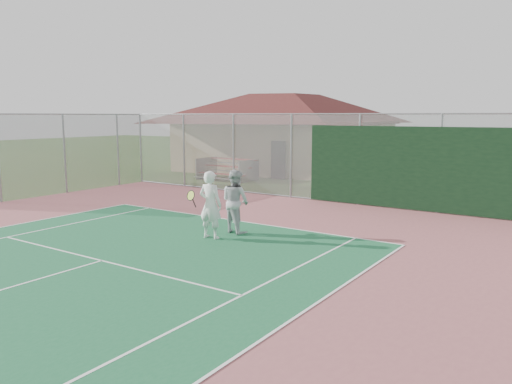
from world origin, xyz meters
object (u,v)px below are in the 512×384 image
clubhouse (285,125)px  player_grey_back (235,202)px  player_white_front (210,205)px  bleachers (226,169)px

clubhouse → player_grey_back: bearing=-69.8°
player_white_front → player_grey_back: bearing=-105.9°
player_white_front → player_grey_back: player_white_front is taller
bleachers → player_grey_back: player_grey_back is taller
player_white_front → bleachers: bearing=-60.7°
player_grey_back → clubhouse: bearing=-51.2°
clubhouse → player_grey_back: clubhouse is taller
clubhouse → bleachers: 6.23m
clubhouse → bleachers: size_ratio=4.50×
clubhouse → player_grey_back: (7.63, -15.50, -1.93)m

